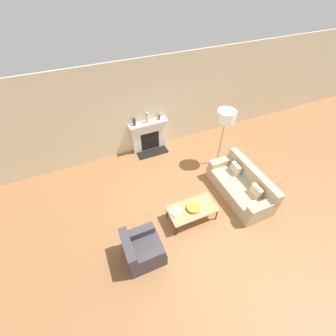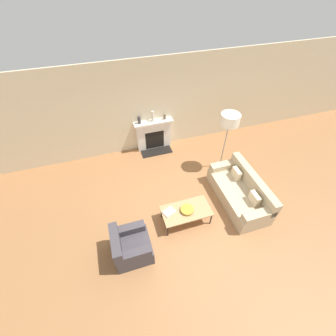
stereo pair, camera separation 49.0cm
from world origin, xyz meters
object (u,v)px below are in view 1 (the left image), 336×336
mantel_vase_left (134,122)px  mantel_vase_center_right (159,117)px  mantel_vase_center_left (147,117)px  armchair_near (142,250)px  fireplace (149,136)px  book (176,211)px  coffee_table (192,209)px  couch (241,186)px  floor_lamp (226,119)px  bowl (193,208)px

mantel_vase_left → mantel_vase_center_right: (0.81, 0.00, -0.04)m
mantel_vase_center_left → armchair_near: bearing=-112.5°
fireplace → book: fireplace is taller
mantel_vase_center_left → coffee_table: bearing=-90.0°
couch → armchair_near: (-3.05, -0.63, 0.01)m
couch → coffee_table: size_ratio=1.64×
coffee_table → floor_lamp: (1.71, 1.51, 1.23)m
bowl → armchair_near: bearing=-163.4°
bowl → floor_lamp: bearing=41.8°
book → mantel_vase_center_left: size_ratio=1.03×
armchair_near → mantel_vase_center_left: 3.90m
mantel_vase_center_left → mantel_vase_left: bearing=180.0°
armchair_near → mantel_vase_center_right: 4.04m
floor_lamp → mantel_vase_center_left: 2.35m
couch → coffee_table: couch is taller
floor_lamp → mantel_vase_center_left: (-1.71, 1.55, -0.41)m
armchair_near → coffee_table: armchair_near is taller
couch → mantel_vase_center_left: size_ratio=5.78×
coffee_table → floor_lamp: size_ratio=0.64×
fireplace → bowl: 3.05m
couch → book: couch is taller
mantel_vase_left → floor_lamp: bearing=-35.9°
mantel_vase_center_left → mantel_vase_center_right: (0.38, 0.00, -0.09)m
armchair_near → book: bearing=-63.3°
bowl → book: size_ratio=0.91×
coffee_table → mantel_vase_center_left: size_ratio=3.53×
coffee_table → couch: bearing=6.3°
fireplace → bowl: size_ratio=3.94×
fireplace → floor_lamp: size_ratio=0.67×
book → mantel_vase_left: bearing=68.8°
couch → bowl: couch is taller
coffee_table → book: bearing=169.5°
couch → mantel_vase_center_left: bearing=-151.0°
armchair_near → book: armchair_near is taller
coffee_table → mantel_vase_center_right: bearing=82.9°
bowl → mantel_vase_center_left: size_ratio=0.94×
book → mantel_vase_center_left: bearing=60.6°
coffee_table → bowl: size_ratio=3.74×
book → floor_lamp: 2.82m
fireplace → floor_lamp: bearing=-41.9°
mantel_vase_center_left → mantel_vase_center_right: mantel_vase_center_left is taller
armchair_near → bowl: bearing=-73.4°
mantel_vase_left → mantel_vase_center_right: mantel_vase_left is taller
floor_lamp → mantel_vase_center_left: bearing=137.9°
couch → book: size_ratio=5.59×
bowl → couch: bearing=6.9°
mantel_vase_center_right → armchair_near: bearing=-117.6°
mantel_vase_left → book: bearing=-89.6°
couch → floor_lamp: (0.12, 1.33, 1.31)m
book → armchair_near: bearing=-174.9°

